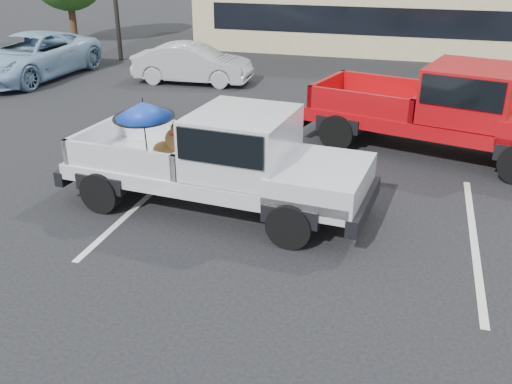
{
  "coord_description": "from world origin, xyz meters",
  "views": [
    {
      "loc": [
        1.81,
        -7.04,
        4.62
      ],
      "look_at": [
        -0.23,
        0.07,
        1.3
      ],
      "focal_mm": 40.0,
      "sensor_mm": 36.0,
      "label": 1
    }
  ],
  "objects_px": {
    "red_pickup": "(460,107)",
    "blue_suv": "(30,56)",
    "silver_pickup": "(230,156)",
    "silver_sedan": "(193,64)"
  },
  "relations": [
    {
      "from": "silver_sedan",
      "to": "blue_suv",
      "type": "distance_m",
      "value": 5.8
    },
    {
      "from": "red_pickup",
      "to": "silver_sedan",
      "type": "xyz_separation_m",
      "value": [
        -8.43,
        4.97,
        -0.47
      ]
    },
    {
      "from": "silver_sedan",
      "to": "blue_suv",
      "type": "bearing_deg",
      "value": 96.74
    },
    {
      "from": "silver_pickup",
      "to": "silver_sedan",
      "type": "bearing_deg",
      "value": 120.9
    },
    {
      "from": "red_pickup",
      "to": "blue_suv",
      "type": "relative_size",
      "value": 1.19
    },
    {
      "from": "silver_pickup",
      "to": "blue_suv",
      "type": "height_order",
      "value": "silver_pickup"
    },
    {
      "from": "silver_sedan",
      "to": "blue_suv",
      "type": "height_order",
      "value": "blue_suv"
    },
    {
      "from": "red_pickup",
      "to": "blue_suv",
      "type": "xyz_separation_m",
      "value": [
        -14.15,
        4.01,
        -0.36
      ]
    },
    {
      "from": "silver_pickup",
      "to": "red_pickup",
      "type": "distance_m",
      "value": 5.79
    },
    {
      "from": "silver_sedan",
      "to": "silver_pickup",
      "type": "bearing_deg",
      "value": -157.12
    }
  ]
}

